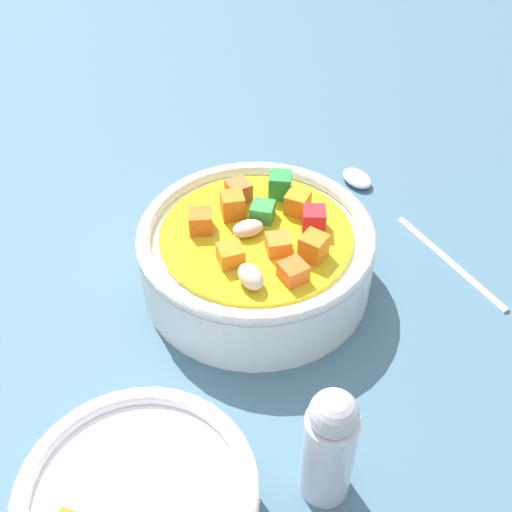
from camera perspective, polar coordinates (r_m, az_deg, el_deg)
name	(u,v)px	position (r cm, az deg, el deg)	size (l,w,h in cm)	color
ground_plane	(256,291)	(53.43, 0.00, -3.10)	(140.00, 140.00, 2.00)	#42667A
soup_bowl_main	(256,254)	(50.51, 0.02, 0.19)	(18.37, 18.37, 7.34)	white
spoon	(393,210)	(60.37, 12.02, 4.04)	(9.33, 20.58, 1.06)	silver
side_bowl_small	(140,506)	(39.55, -10.26, -20.95)	(13.66, 13.66, 4.79)	white
pepper_shaker	(329,446)	(38.42, 6.50, -16.36)	(3.10, 3.10, 9.22)	silver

